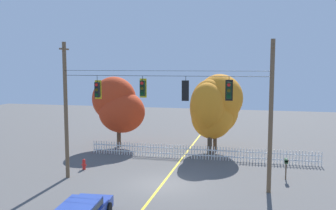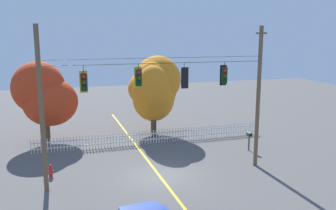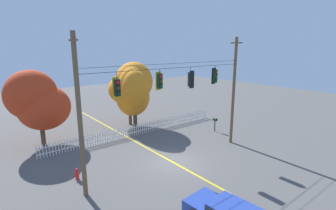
# 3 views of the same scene
# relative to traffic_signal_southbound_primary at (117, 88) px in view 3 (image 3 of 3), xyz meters

# --- Properties ---
(ground) EXTENTS (80.00, 80.00, 0.00)m
(ground) POSITION_rel_traffic_signal_southbound_primary_xyz_m (4.18, -0.01, -5.83)
(ground) COLOR #565451
(lane_centerline_stripe) EXTENTS (0.16, 36.00, 0.01)m
(lane_centerline_stripe) POSITION_rel_traffic_signal_southbound_primary_xyz_m (4.18, -0.01, -5.83)
(lane_centerline_stripe) COLOR gold
(lane_centerline_stripe) RESTS_ON ground
(signal_support_span) EXTENTS (13.04, 1.10, 8.83)m
(signal_support_span) POSITION_rel_traffic_signal_southbound_primary_xyz_m (4.18, -0.01, -1.32)
(signal_support_span) COLOR brown
(signal_support_span) RESTS_ON ground
(traffic_signal_southbound_primary) EXTENTS (0.43, 0.38, 1.48)m
(traffic_signal_southbound_primary) POSITION_rel_traffic_signal_southbound_primary_xyz_m (0.00, 0.00, 0.00)
(traffic_signal_southbound_primary) COLOR black
(traffic_signal_northbound_primary) EXTENTS (0.43, 0.38, 1.34)m
(traffic_signal_northbound_primary) POSITION_rel_traffic_signal_southbound_primary_xyz_m (2.97, -0.00, 0.13)
(traffic_signal_northbound_primary) COLOR black
(traffic_signal_westbound_side) EXTENTS (0.43, 0.38, 1.47)m
(traffic_signal_westbound_side) POSITION_rel_traffic_signal_southbound_primary_xyz_m (5.64, -0.02, 0.03)
(traffic_signal_westbound_side) COLOR black
(traffic_signal_northbound_secondary) EXTENTS (0.43, 0.38, 1.42)m
(traffic_signal_northbound_secondary) POSITION_rel_traffic_signal_southbound_primary_xyz_m (8.19, 0.00, 0.08)
(traffic_signal_northbound_secondary) COLOR black
(white_picket_fence) EXTENTS (17.94, 0.06, 1.06)m
(white_picket_fence) POSITION_rel_traffic_signal_southbound_primary_xyz_m (5.61, 6.66, -5.30)
(white_picket_fence) COLOR white
(white_picket_fence) RESTS_ON ground
(autumn_maple_near_fence) EXTENTS (4.91, 3.75, 6.32)m
(autumn_maple_near_fence) POSITION_rel_traffic_signal_southbound_primary_xyz_m (-2.34, 9.60, -2.06)
(autumn_maple_near_fence) COLOR brown
(autumn_maple_near_fence) RESTS_ON ground
(autumn_maple_mid) EXTENTS (3.53, 3.68, 6.19)m
(autumn_maple_mid) POSITION_rel_traffic_signal_southbound_primary_xyz_m (6.09, 8.53, -2.18)
(autumn_maple_mid) COLOR #473828
(autumn_maple_mid) RESTS_ON ground
(autumn_oak_far_east) EXTENTS (4.30, 4.47, 6.61)m
(autumn_oak_far_east) POSITION_rel_traffic_signal_southbound_primary_xyz_m (6.63, 9.83, -1.76)
(autumn_oak_far_east) COLOR brown
(autumn_oak_far_east) RESTS_ON ground
(fire_hydrant) EXTENTS (0.38, 0.22, 0.76)m
(fire_hydrant) POSITION_rel_traffic_signal_southbound_primary_xyz_m (-2.00, 1.96, -5.46)
(fire_hydrant) COLOR red
(fire_hydrant) RESTS_ON ground
(roadside_mailbox) EXTENTS (0.25, 0.44, 1.38)m
(roadside_mailbox) POSITION_rel_traffic_signal_southbound_primary_xyz_m (11.74, 2.82, -4.71)
(roadside_mailbox) COLOR brown
(roadside_mailbox) RESTS_ON ground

